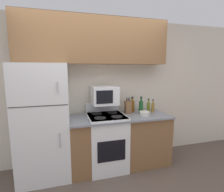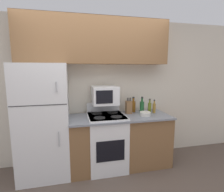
% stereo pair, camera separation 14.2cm
% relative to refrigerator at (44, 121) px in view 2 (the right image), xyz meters
% --- Properties ---
extents(ground_plane, '(12.00, 12.00, 0.00)m').
position_rel_refrigerator_xyz_m(ground_plane, '(0.85, -0.33, -0.88)').
color(ground_plane, brown).
extents(wall_back, '(8.00, 0.05, 2.55)m').
position_rel_refrigerator_xyz_m(wall_back, '(0.85, 0.36, 0.39)').
color(wall_back, beige).
rests_on(wall_back, ground_plane).
extents(lower_cabinets, '(1.70, 0.67, 0.89)m').
position_rel_refrigerator_xyz_m(lower_cabinets, '(1.23, -0.01, -0.43)').
color(lower_cabinets, brown).
rests_on(lower_cabinets, ground_plane).
extents(refrigerator, '(0.76, 0.68, 1.76)m').
position_rel_refrigerator_xyz_m(refrigerator, '(0.00, 0.00, 0.00)').
color(refrigerator, white).
rests_on(refrigerator, ground_plane).
extents(upper_cabinets, '(2.45, 0.34, 0.74)m').
position_rel_refrigerator_xyz_m(upper_cabinets, '(0.85, 0.17, 1.25)').
color(upper_cabinets, brown).
rests_on(upper_cabinets, refrigerator).
extents(stove, '(0.61, 0.65, 1.08)m').
position_rel_refrigerator_xyz_m(stove, '(0.98, -0.02, -0.41)').
color(stove, white).
rests_on(stove, ground_plane).
extents(microwave, '(0.42, 0.37, 0.30)m').
position_rel_refrigerator_xyz_m(microwave, '(0.99, 0.10, 0.36)').
color(microwave, white).
rests_on(microwave, stove).
extents(knife_block, '(0.10, 0.11, 0.28)m').
position_rel_refrigerator_xyz_m(knife_block, '(1.42, 0.11, 0.13)').
color(knife_block, brown).
rests_on(knife_block, lower_cabinets).
extents(bowl, '(0.19, 0.19, 0.07)m').
position_rel_refrigerator_xyz_m(bowl, '(1.64, -0.10, 0.05)').
color(bowl, silver).
rests_on(bowl, lower_cabinets).
extents(bottle_olive_oil, '(0.06, 0.06, 0.26)m').
position_rel_refrigerator_xyz_m(bottle_olive_oil, '(1.79, 0.04, 0.12)').
color(bottle_olive_oil, '#5B6619').
rests_on(bottle_olive_oil, lower_cabinets).
extents(bottle_wine_green, '(0.08, 0.08, 0.30)m').
position_rel_refrigerator_xyz_m(bottle_wine_green, '(1.65, 0.06, 0.13)').
color(bottle_wine_green, '#194C23').
rests_on(bottle_wine_green, lower_cabinets).
extents(bottle_vinegar, '(0.06, 0.06, 0.24)m').
position_rel_refrigerator_xyz_m(bottle_vinegar, '(1.88, 0.04, 0.11)').
color(bottle_vinegar, olive).
rests_on(bottle_vinegar, lower_cabinets).
extents(bottle_whiskey, '(0.08, 0.08, 0.28)m').
position_rel_refrigerator_xyz_m(bottle_whiskey, '(1.53, 0.19, 0.12)').
color(bottle_whiskey, brown).
rests_on(bottle_whiskey, lower_cabinets).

